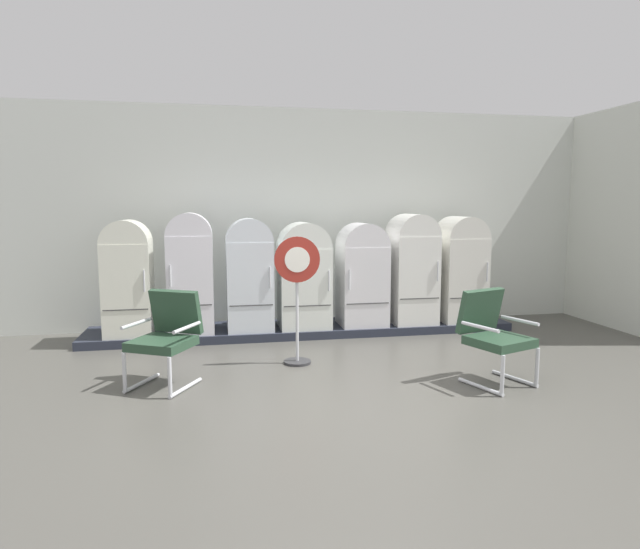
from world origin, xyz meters
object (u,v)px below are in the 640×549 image
Objects in this scene: refrigerator_0 at (128,274)px; sign_stand at (297,298)px; refrigerator_1 at (190,269)px; refrigerator_4 at (362,271)px; refrigerator_3 at (304,272)px; refrigerator_2 at (249,271)px; refrigerator_6 at (460,266)px; refrigerator_5 at (412,265)px; armchair_left at (167,333)px; armchair_right at (493,331)px.

refrigerator_0 is 1.03× the size of sign_stand.
refrigerator_1 is at bearing 131.62° from sign_stand.
refrigerator_3 is at bearing 178.93° from refrigerator_4.
refrigerator_2 reaches higher than refrigerator_4.
sign_stand is at bearing -152.06° from refrigerator_6.
refrigerator_6 is (0.75, -0.02, -0.02)m from refrigerator_5.
refrigerator_1 is at bearing 84.94° from armchair_left.
refrigerator_0 is at bearing 179.67° from refrigerator_2.
refrigerator_4 is (1.61, 0.02, -0.04)m from refrigerator_2.
refrigerator_3 is 1.61m from refrigerator_5.
refrigerator_0 is 1.04× the size of refrigerator_4.
refrigerator_0 is 0.98× the size of refrigerator_6.
refrigerator_2 is at bearing -178.66° from refrigerator_5.
armchair_left is at bearing -161.06° from sign_stand.
refrigerator_1 is 3.92m from refrigerator_6.
refrigerator_5 is at bearing 0.47° from refrigerator_1.
armchair_left is at bearing -71.09° from refrigerator_0.
refrigerator_2 is 2.13m from armchair_left.
refrigerator_1 is 1.09× the size of refrigerator_3.
armchair_right is at bearing -45.92° from refrigerator_2.
refrigerator_1 reaches higher than refrigerator_5.
sign_stand reaches higher than armchair_left.
refrigerator_6 is 1.05× the size of sign_stand.
refrigerator_2 is at bearing 62.78° from armchair_left.
refrigerator_4 is 0.99× the size of sign_stand.
refrigerator_5 is (3.97, 0.05, 0.03)m from refrigerator_0.
refrigerator_0 reaches higher than refrigerator_3.
refrigerator_3 is 0.85m from refrigerator_4.
refrigerator_1 is 1.89m from sign_stand.
refrigerator_0 is 2.49m from sign_stand.
refrigerator_5 reaches higher than refrigerator_0.
refrigerator_6 is 2.61m from armchair_right.
refrigerator_2 is at bearing -2.13° from refrigerator_1.
refrigerator_1 reaches higher than sign_stand.
refrigerator_6 is at bearing 0.68° from refrigerator_2.
refrigerator_6 is 1.61× the size of armchair_right.
refrigerator_4 is 1.52m from refrigerator_6.
refrigerator_0 is 2.02m from armchair_left.
refrigerator_3 is at bearing 0.66° from refrigerator_0.
refrigerator_2 is 1.04× the size of refrigerator_3.
refrigerator_1 is (0.81, 0.02, 0.05)m from refrigerator_0.
refrigerator_4 reaches higher than armchair_left.
refrigerator_1 reaches higher than armchair_right.
armchair_left is (-2.57, -1.89, -0.35)m from refrigerator_4.
refrigerator_4 is 1.82m from sign_stand.
sign_stand is at bearing 18.94° from armchair_left.
refrigerator_4 is 0.77m from refrigerator_5.
armchair_left is (0.64, -1.87, -0.39)m from refrigerator_0.
refrigerator_4 is 1.52× the size of armchair_left.
refrigerator_6 reaches higher than armchair_right.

